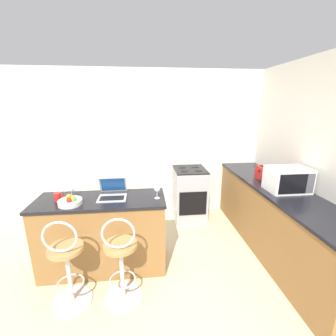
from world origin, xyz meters
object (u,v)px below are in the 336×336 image
object	(u,v)px
microwave	(288,179)
toaster	(266,173)
wine_glass_tall	(157,190)
wine_glass_short	(71,189)
fruit_bowl	(70,202)
bar_stool_near	(67,265)
bar_stool_far	(121,261)
laptop	(113,192)
mug_red	(58,197)
stove_range	(189,194)

from	to	relation	value
microwave	toaster	bearing A→B (deg)	94.26
wine_glass_tall	wine_glass_short	bearing A→B (deg)	173.16
microwave	wine_glass_short	size ratio (longest dim) A/B	3.34
fruit_bowl	wine_glass_tall	bearing A→B (deg)	4.36
bar_stool_near	microwave	distance (m)	2.74
bar_stool_far	wine_glass_tall	size ratio (longest dim) A/B	6.52
microwave	wine_glass_tall	bearing A→B (deg)	-177.65
laptop	bar_stool_near	bearing A→B (deg)	-124.29
bar_stool_far	laptop	bearing A→B (deg)	102.16
bar_stool_near	laptop	bearing A→B (deg)	55.71
bar_stool_far	toaster	xyz separation A→B (m)	(2.04, 1.01, 0.57)
mug_red	fruit_bowl	distance (m)	0.20
microwave	toaster	xyz separation A→B (m)	(-0.03, 0.46, -0.06)
laptop	microwave	xyz separation A→B (m)	(2.21, -0.04, 0.10)
microwave	wine_glass_tall	distance (m)	1.68
microwave	fruit_bowl	distance (m)	2.65
fruit_bowl	wine_glass_short	size ratio (longest dim) A/B	1.73
laptop	fruit_bowl	distance (m)	0.48
bar_stool_near	laptop	xyz separation A→B (m)	(0.40, 0.59, 0.53)
bar_stool_near	mug_red	size ratio (longest dim) A/B	9.59
bar_stool_far	stove_range	world-z (taller)	bar_stool_far
laptop	wine_glass_tall	bearing A→B (deg)	-11.70
toaster	wine_glass_short	distance (m)	2.68
bar_stool_near	mug_red	xyz separation A→B (m)	(-0.20, 0.52, 0.52)
laptop	mug_red	world-z (taller)	laptop
bar_stool_near	bar_stool_far	distance (m)	0.53
mug_red	wine_glass_tall	size ratio (longest dim) A/B	0.68
toaster	mug_red	world-z (taller)	toaster
mug_red	wine_glass_tall	bearing A→B (deg)	-1.88
bar_stool_near	fruit_bowl	xyz separation A→B (m)	(-0.03, 0.41, 0.51)
laptop	stove_range	size ratio (longest dim) A/B	0.35
toaster	wine_glass_short	size ratio (longest dim) A/B	1.75
bar_stool_far	fruit_bowl	xyz separation A→B (m)	(-0.57, 0.41, 0.51)
stove_range	wine_glass_tall	size ratio (longest dim) A/B	6.20
wine_glass_short	toaster	bearing A→B (deg)	8.76
bar_stool_near	wine_glass_short	world-z (taller)	wine_glass_short
microwave	stove_range	bearing A→B (deg)	132.20
mug_red	fruit_bowl	bearing A→B (deg)	-33.38
microwave	laptop	bearing A→B (deg)	178.93
bar_stool_near	microwave	bearing A→B (deg)	11.93
bar_stool_far	stove_range	bearing A→B (deg)	58.20
stove_range	wine_glass_short	xyz separation A→B (m)	(-1.65, -1.08, 0.57)
bar_stool_far	wine_glass_tall	xyz separation A→B (m)	(0.40, 0.48, 0.58)
mug_red	fruit_bowl	world-z (taller)	fruit_bowl
toaster	mug_red	size ratio (longest dim) A/B	2.53
bar_stool_near	fruit_bowl	bearing A→B (deg)	94.83
wine_glass_short	fruit_bowl	bearing A→B (deg)	-77.93
bar_stool_near	toaster	size ratio (longest dim) A/B	3.80
wine_glass_short	microwave	bearing A→B (deg)	-1.12
laptop	mug_red	xyz separation A→B (m)	(-0.61, -0.07, -0.01)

